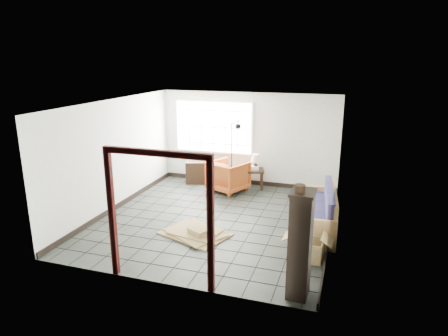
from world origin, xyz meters
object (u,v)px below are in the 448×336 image
(side_table, at_px, (254,173))
(tall_shelf, at_px, (300,244))
(armchair, at_px, (228,175))
(futon_sofa, at_px, (318,214))

(side_table, relative_size, tall_shelf, 0.37)
(armchair, height_order, tall_shelf, tall_shelf)
(armchair, distance_m, side_table, 0.75)
(futon_sofa, distance_m, armchair, 3.12)
(futon_sofa, xyz_separation_m, tall_shelf, (-0.06, -2.58, 0.52))
(armchair, bearing_deg, tall_shelf, 143.38)
(futon_sofa, relative_size, armchair, 2.32)
(futon_sofa, relative_size, tall_shelf, 1.27)
(futon_sofa, height_order, armchair, armchair)
(side_table, xyz_separation_m, tall_shelf, (1.86, -4.80, 0.40))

